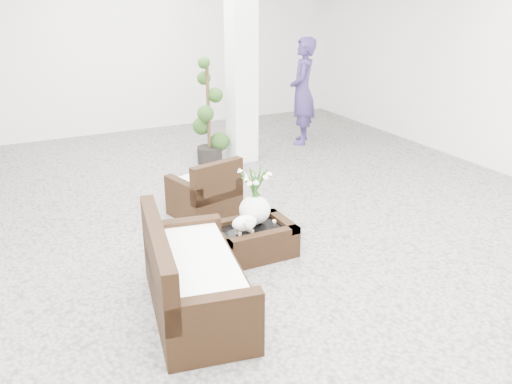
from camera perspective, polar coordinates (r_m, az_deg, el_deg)
name	(u,v)px	position (r m, az deg, el deg)	size (l,w,h in m)	color
ground	(252,239)	(6.38, -0.40, -4.91)	(11.00, 11.00, 0.00)	gray
column	(241,52)	(8.84, -1.53, 14.30)	(0.40, 0.40, 3.50)	white
coffee_table	(251,241)	(5.98, -0.56, -5.13)	(0.90, 0.60, 0.31)	black
sheep_figurine	(244,225)	(5.74, -1.21, -3.42)	(0.28, 0.23, 0.21)	white
planter_narcissus	(255,189)	(5.88, -0.13, 0.32)	(0.44, 0.44, 0.80)	white
tealight	(274,221)	(6.05, 1.91, -3.03)	(0.04, 0.04, 0.03)	white
armchair	(204,186)	(6.92, -5.45, 0.59)	(0.72, 0.69, 0.77)	black
loveseat	(196,268)	(4.91, -6.22, -7.89)	(1.61, 0.77, 0.86)	black
topiary	(208,112)	(8.83, -4.96, 8.23)	(0.45, 0.45, 1.68)	#203E13
shopper	(303,91)	(9.99, 4.85, 10.35)	(0.69, 0.45, 1.89)	navy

